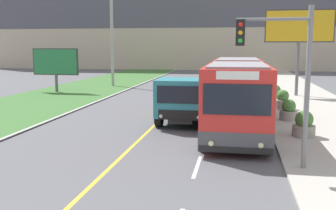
% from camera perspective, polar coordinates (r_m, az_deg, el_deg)
% --- Properties ---
extents(apartment_block_background, '(80.00, 8.04, 19.06)m').
position_cam_1_polar(apartment_block_background, '(66.69, 6.79, 13.42)').
color(apartment_block_background, '#BCAD93').
rests_on(apartment_block_background, ground_plane).
extents(city_bus, '(2.70, 11.94, 3.17)m').
position_cam_1_polar(city_bus, '(19.16, 9.97, 1.67)').
color(city_bus, red).
rests_on(city_bus, ground_plane).
extents(dump_truck, '(2.57, 6.05, 2.31)m').
position_cam_1_polar(dump_truck, '(19.68, 2.56, 0.75)').
color(dump_truck, black).
rests_on(dump_truck, ground_plane).
extents(utility_pole_far, '(1.80, 0.28, 10.99)m').
position_cam_1_polar(utility_pole_far, '(38.31, -8.16, 11.03)').
color(utility_pole_far, '#9E9E99').
rests_on(utility_pole_far, ground_plane).
extents(traffic_light_mast, '(2.28, 0.32, 5.08)m').
position_cam_1_polar(traffic_light_mast, '(12.58, 16.52, 5.42)').
color(traffic_light_mast, slate).
rests_on(traffic_light_mast, ground_plane).
extents(billboard_large, '(5.05, 0.24, 6.56)m').
position_cam_1_polar(billboard_large, '(31.65, 18.51, 10.34)').
color(billboard_large, '#59595B').
rests_on(billboard_large, ground_plane).
extents(billboard_small, '(3.94, 0.24, 3.66)m').
position_cam_1_polar(billboard_small, '(34.12, -16.00, 5.93)').
color(billboard_small, '#59595B').
rests_on(billboard_small, ground_plane).
extents(planter_round_near, '(0.94, 0.94, 1.11)m').
position_cam_1_polar(planter_round_near, '(17.58, 19.12, -2.75)').
color(planter_round_near, gray).
rests_on(planter_round_near, sidewalk_right).
extents(planter_round_second, '(0.90, 0.90, 1.08)m').
position_cam_1_polar(planter_round_second, '(21.20, 17.09, -0.81)').
color(planter_round_second, gray).
rests_on(planter_round_second, sidewalk_right).
extents(planter_round_third, '(0.93, 0.93, 1.16)m').
position_cam_1_polar(planter_round_third, '(24.87, 16.28, 0.66)').
color(planter_round_third, gray).
rests_on(planter_round_third, sidewalk_right).
extents(planter_round_far, '(0.91, 0.91, 1.09)m').
position_cam_1_polar(planter_round_far, '(28.54, 15.29, 1.62)').
color(planter_round_far, gray).
rests_on(planter_round_far, sidewalk_right).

